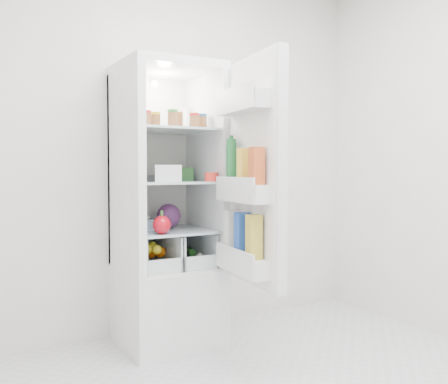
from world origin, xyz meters
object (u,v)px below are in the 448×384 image
mushroom_bowl (142,225)px  fridge_door (252,176)px  red_cabbage (169,216)px  refrigerator (165,241)px

mushroom_bowl → fridge_door: 0.81m
red_cabbage → mushroom_bowl: size_ratio=1.09×
refrigerator → fridge_door: refrigerator is taller
refrigerator → red_cabbage: size_ratio=11.44×
fridge_door → refrigerator: bearing=29.4°
refrigerator → mushroom_bowl: size_ratio=12.50×
refrigerator → red_cabbage: refrigerator is taller
refrigerator → mushroom_bowl: refrigerator is taller
refrigerator → fridge_door: bearing=-67.3°
mushroom_bowl → fridge_door: size_ratio=0.11×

